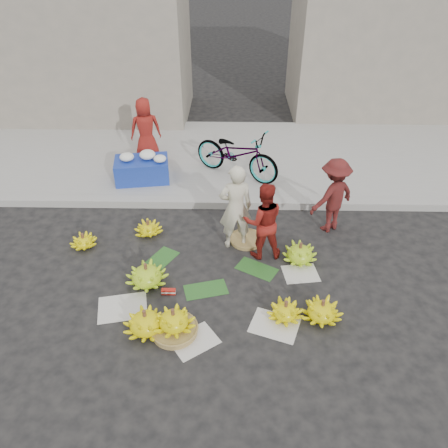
{
  "coord_description": "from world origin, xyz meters",
  "views": [
    {
      "loc": [
        0.28,
        -5.11,
        4.65
      ],
      "look_at": [
        0.16,
        0.57,
        0.7
      ],
      "focal_mm": 35.0,
      "sensor_mm": 36.0,
      "label": 1
    }
  ],
  "objects_px": {
    "banana_bunch_4": "(285,311)",
    "flower_table": "(142,168)",
    "banana_bunch_0": "(147,275)",
    "bicycle": "(237,153)",
    "vendor_cream": "(236,208)"
  },
  "relations": [
    {
      "from": "vendor_cream",
      "to": "flower_table",
      "type": "height_order",
      "value": "vendor_cream"
    },
    {
      "from": "banana_bunch_0",
      "to": "bicycle",
      "type": "bearing_deg",
      "value": 67.34
    },
    {
      "from": "banana_bunch_0",
      "to": "bicycle",
      "type": "relative_size",
      "value": 0.38
    },
    {
      "from": "banana_bunch_0",
      "to": "bicycle",
      "type": "distance_m",
      "value": 3.65
    },
    {
      "from": "banana_bunch_0",
      "to": "flower_table",
      "type": "distance_m",
      "value": 3.18
    },
    {
      "from": "banana_bunch_4",
      "to": "flower_table",
      "type": "height_order",
      "value": "flower_table"
    },
    {
      "from": "flower_table",
      "to": "banana_bunch_4",
      "type": "bearing_deg",
      "value": -63.61
    },
    {
      "from": "vendor_cream",
      "to": "banana_bunch_0",
      "type": "bearing_deg",
      "value": 27.7
    },
    {
      "from": "flower_table",
      "to": "bicycle",
      "type": "relative_size",
      "value": 0.61
    },
    {
      "from": "banana_bunch_0",
      "to": "banana_bunch_4",
      "type": "height_order",
      "value": "banana_bunch_0"
    },
    {
      "from": "banana_bunch_4",
      "to": "vendor_cream",
      "type": "height_order",
      "value": "vendor_cream"
    },
    {
      "from": "flower_table",
      "to": "vendor_cream",
      "type": "bearing_deg",
      "value": -55.67
    },
    {
      "from": "bicycle",
      "to": "banana_bunch_4",
      "type": "bearing_deg",
      "value": -139.47
    },
    {
      "from": "banana_bunch_4",
      "to": "flower_table",
      "type": "distance_m",
      "value": 4.63
    },
    {
      "from": "banana_bunch_4",
      "to": "flower_table",
      "type": "xyz_separation_m",
      "value": [
        -2.66,
        3.78,
        0.25
      ]
    }
  ]
}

